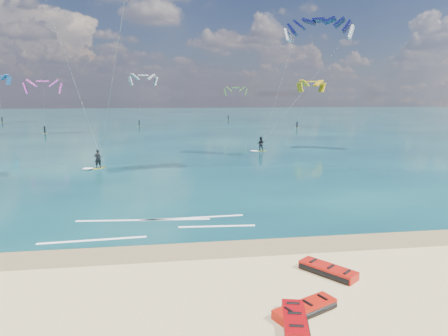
% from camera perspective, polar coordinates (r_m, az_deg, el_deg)
% --- Properties ---
extents(ground, '(320.00, 320.00, 0.00)m').
position_cam_1_polar(ground, '(55.99, -9.06, 2.68)').
color(ground, tan).
rests_on(ground, ground).
extents(wet_sand_strip, '(320.00, 2.40, 0.01)m').
position_cam_1_polar(wet_sand_strip, '(19.97, -10.59, -11.80)').
color(wet_sand_strip, brown).
rests_on(wet_sand_strip, ground).
extents(sea, '(320.00, 200.00, 0.04)m').
position_cam_1_polar(sea, '(119.71, -8.62, 6.83)').
color(sea, '#092533').
rests_on(sea, ground).
extents(packed_kite_left, '(2.85, 2.08, 0.38)m').
position_cam_1_polar(packed_kite_left, '(15.09, 11.47, -19.64)').
color(packed_kite_left, '#BB160A').
rests_on(packed_kite_left, ground).
extents(packed_kite_mid, '(2.52, 2.81, 0.42)m').
position_cam_1_polar(packed_kite_mid, '(18.08, 14.60, -14.44)').
color(packed_kite_mid, '#B6150C').
rests_on(packed_kite_mid, ground).
extents(packed_kite_right, '(1.61, 2.52, 0.40)m').
position_cam_1_polar(packed_kite_right, '(14.40, 10.03, -21.17)').
color(packed_kite_right, '#97060A').
rests_on(packed_kite_right, ground).
extents(kitesurfer_main, '(8.19, 11.30, 18.84)m').
position_cam_1_polar(kitesurfer_main, '(37.59, -18.46, 13.33)').
color(kitesurfer_main, yellow).
rests_on(kitesurfer_main, sea).
extents(kitesurfer_far, '(11.92, 8.93, 17.37)m').
position_cam_1_polar(kitesurfer_far, '(50.72, 9.29, 11.98)').
color(kitesurfer_far, '#B1E322').
rests_on(kitesurfer_far, sea).
extents(shoreline_foam, '(11.65, 3.82, 0.01)m').
position_cam_1_polar(shoreline_foam, '(23.75, -9.17, -7.98)').
color(shoreline_foam, white).
rests_on(shoreline_foam, ground).
extents(distant_kites, '(78.51, 37.03, 12.05)m').
position_cam_1_polar(distant_kites, '(95.01, -11.64, 9.00)').
color(distant_kites, '#215292').
rests_on(distant_kites, ground).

